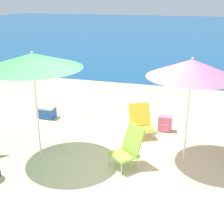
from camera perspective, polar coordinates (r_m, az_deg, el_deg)
ground_plane at (r=6.06m, az=-0.94°, el=-10.23°), size 60.00×60.00×0.00m
sea_water at (r=31.17m, az=14.00°, el=14.40°), size 60.00×40.00×0.01m
beach_umbrella_pink at (r=5.88m, az=14.39°, el=7.74°), size 1.67×1.67×2.07m
beach_umbrella_green at (r=5.93m, az=-14.33°, el=9.06°), size 1.85×1.85×2.16m
beach_chair_lime at (r=5.95m, az=3.06°, el=-6.35°), size 0.72×0.73×0.81m
beach_chair_yellow at (r=7.26m, az=5.26°, el=-1.62°), size 0.71×0.72×0.75m
backpack_pink at (r=7.66m, az=9.66°, el=-2.11°), size 0.32×0.24×0.38m
cooler_box at (r=8.54m, az=-11.90°, el=0.07°), size 0.46×0.33×0.34m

